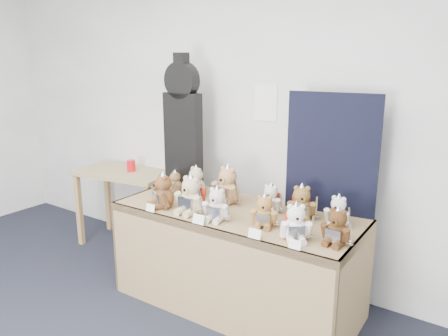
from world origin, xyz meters
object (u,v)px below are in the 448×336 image
Objects in this scene: teddy_back_centre_left at (227,186)px; teddy_back_end at (338,212)px; teddy_front_centre at (217,205)px; teddy_front_end at (337,228)px; teddy_back_far_left at (175,183)px; teddy_front_right at (264,212)px; guitar_case at (183,123)px; teddy_front_left at (191,196)px; teddy_back_left at (196,182)px; teddy_front_far_right at (296,224)px; teddy_back_centre_right at (271,199)px; teddy_front_far_left at (163,192)px; red_cup at (131,166)px; display_table at (231,235)px; teddy_back_right at (301,204)px; side_table at (125,183)px.

teddy_back_end is (0.89, 0.03, -0.04)m from teddy_back_centre_left.
teddy_front_centre is 0.81× the size of teddy_back_centre_left.
teddy_back_far_left is at bearing 174.42° from teddy_front_end.
teddy_back_end is at bearing 16.79° from teddy_front_right.
guitar_case is at bearing 136.11° from teddy_back_far_left.
teddy_front_left is 0.42m from teddy_back_left.
teddy_front_far_right is 0.25m from teddy_front_end.
teddy_back_end is (0.51, 0.02, 0.00)m from teddy_back_centre_right.
teddy_back_end is at bearing 20.15° from teddy_front_left.
teddy_front_left is at bearing -155.22° from teddy_back_centre_right.
teddy_front_far_left is 0.94× the size of teddy_front_left.
teddy_front_left is at bearing -159.39° from teddy_back_end.
teddy_back_left reaches higher than teddy_front_end.
teddy_back_left is (-0.23, 0.35, -0.02)m from teddy_front_left.
teddy_front_end is at bearing 23.35° from teddy_back_far_left.
teddy_back_end is (0.98, 0.37, -0.03)m from teddy_front_left.
teddy_front_centre is at bearing 6.29° from teddy_back_far_left.
guitar_case is 1.07m from teddy_back_centre_right.
teddy_back_centre_left reaches higher than red_cup.
teddy_front_far_right is (0.59, -0.16, 0.27)m from display_table.
teddy_front_right is at bearing -22.50° from guitar_case.
teddy_front_far_left is at bearing -68.11° from guitar_case.
display_table is 0.75m from teddy_back_far_left.
teddy_back_centre_left is at bearing -10.20° from red_cup.
teddy_back_left is (0.24, -0.14, -0.46)m from guitar_case.
red_cup is 1.88m from teddy_front_right.
teddy_front_centre is 0.60m from teddy_back_left.
teddy_front_right is 0.51m from teddy_front_end.
teddy_back_far_left is at bearing -18.07° from red_cup.
teddy_front_far_right is at bearing -17.85° from teddy_back_centre_left.
teddy_front_right is 1.04m from teddy_back_far_left.
teddy_front_centre is at bearing -35.92° from guitar_case.
teddy_front_centre is at bearing -152.64° from teddy_back_end.
teddy_back_centre_right is at bearing 34.59° from teddy_back_far_left.
teddy_back_end is (0.13, 0.38, -0.01)m from teddy_front_far_right.
teddy_back_centre_left is (-0.49, 0.26, 0.03)m from teddy_front_right.
teddy_front_end is (2.32, -0.50, 0.04)m from red_cup.
teddy_back_end is at bearing 11.36° from teddy_back_left.
teddy_front_end is at bearing -18.95° from teddy_front_right.
teddy_back_right is (0.96, -0.00, 0.00)m from teddy_back_left.
teddy_front_right is at bearing -176.18° from teddy_front_end.
teddy_back_centre_right is (0.22, 0.21, 0.26)m from display_table.
red_cup is at bearing 177.44° from teddy_back_left.
teddy_back_centre_right reaches higher than side_table.
teddy_back_end reaches higher than red_cup.
teddy_front_far_left is at bearing -37.58° from side_table.
teddy_back_centre_right is at bearing 47.85° from teddy_front_centre.
red_cup is 2.16m from teddy_front_far_right.
teddy_back_far_left reaches higher than display_table.
side_table is at bearing 175.68° from teddy_back_end.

